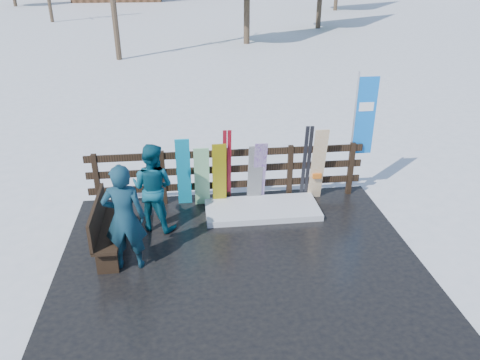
{
  "coord_description": "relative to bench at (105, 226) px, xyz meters",
  "views": [
    {
      "loc": [
        -0.76,
        -6.42,
        4.67
      ],
      "look_at": [
        0.12,
        1.0,
        1.1
      ],
      "focal_mm": 35.0,
      "sensor_mm": 36.0,
      "label": 1
    }
  ],
  "objects": [
    {
      "name": "snowboard_2",
      "position": [
        2.03,
        1.46,
        0.17
      ],
      "size": [
        0.28,
        0.17,
        1.37
      ],
      "primitive_type": "cube",
      "rotation": [
        0.11,
        0.0,
        0.0
      ],
      "color": "#FFE506",
      "rests_on": "deck"
    },
    {
      "name": "snowboard_1",
      "position": [
        1.69,
        1.46,
        0.14
      ],
      "size": [
        0.3,
        0.24,
        1.31
      ],
      "primitive_type": "cube",
      "rotation": [
        0.16,
        0.0,
        0.0
      ],
      "color": "white",
      "rests_on": "deck"
    },
    {
      "name": "person_back",
      "position": [
        0.78,
        0.75,
        0.32
      ],
      "size": [
        0.99,
        0.9,
        1.66
      ],
      "primitive_type": "imported",
      "rotation": [
        0.0,
        0.0,
        2.73
      ],
      "color": "#0E4E64",
      "rests_on": "deck"
    },
    {
      "name": "snowboard_5",
      "position": [
        4.03,
        1.46,
        0.28
      ],
      "size": [
        0.28,
        0.3,
        1.6
      ],
      "primitive_type": "cube",
      "rotation": [
        0.17,
        0.0,
        0.0
      ],
      "color": "white",
      "rests_on": "deck"
    },
    {
      "name": "deck",
      "position": [
        2.22,
        -0.52,
        -0.56
      ],
      "size": [
        6.0,
        5.0,
        0.08
      ],
      "primitive_type": "cube",
      "color": "black",
      "rests_on": "ground"
    },
    {
      "name": "ground",
      "position": [
        2.22,
        -0.52,
        -0.6
      ],
      "size": [
        700.0,
        700.0,
        0.0
      ],
      "primitive_type": "plane",
      "color": "white",
      "rests_on": "ground"
    },
    {
      "name": "fence",
      "position": [
        2.22,
        1.68,
        0.14
      ],
      "size": [
        5.6,
        0.1,
        1.15
      ],
      "color": "black",
      "rests_on": "deck"
    },
    {
      "name": "snowboard_0",
      "position": [
        1.33,
        1.46,
        0.26
      ],
      "size": [
        0.27,
        0.41,
        1.54
      ],
      "primitive_type": "cube",
      "rotation": [
        0.24,
        0.0,
        0.0
      ],
      "color": "#10A5CF",
      "rests_on": "deck"
    },
    {
      "name": "snowboard_4",
      "position": [
        2.75,
        1.46,
        0.14
      ],
      "size": [
        0.3,
        0.28,
        1.31
      ],
      "primitive_type": "cube",
      "rotation": [
        0.2,
        0.0,
        0.0
      ],
      "color": "black",
      "rests_on": "deck"
    },
    {
      "name": "rental_flag",
      "position": [
        4.96,
        1.73,
        1.09
      ],
      "size": [
        0.45,
        0.04,
        2.6
      ],
      "color": "silver",
      "rests_on": "deck"
    },
    {
      "name": "bench",
      "position": [
        0.0,
        0.0,
        0.0
      ],
      "size": [
        0.41,
        1.5,
        0.97
      ],
      "color": "black",
      "rests_on": "deck"
    },
    {
      "name": "snowboard_3",
      "position": [
        2.84,
        1.46,
        0.17
      ],
      "size": [
        0.25,
        0.36,
        1.38
      ],
      "primitive_type": "cube",
      "rotation": [
        0.24,
        0.0,
        0.0
      ],
      "color": "silver",
      "rests_on": "deck"
    },
    {
      "name": "ski_pair_a",
      "position": [
        2.19,
        1.53,
        0.3
      ],
      "size": [
        0.16,
        0.31,
        1.64
      ],
      "color": "maroon",
      "rests_on": "deck"
    },
    {
      "name": "snow_patch",
      "position": [
        2.85,
        1.08,
        -0.46
      ],
      "size": [
        2.24,
        1.0,
        0.12
      ],
      "primitive_type": "cube",
      "color": "white",
      "rests_on": "deck"
    },
    {
      "name": "ski_pair_b",
      "position": [
        3.81,
        1.53,
        0.3
      ],
      "size": [
        0.17,
        0.21,
        1.64
      ],
      "color": "black",
      "rests_on": "deck"
    },
    {
      "name": "person_front",
      "position": [
        0.4,
        -0.44,
        0.39
      ],
      "size": [
        0.67,
        0.45,
        1.81
      ],
      "primitive_type": "imported",
      "rotation": [
        0.0,
        0.0,
        3.11
      ],
      "color": "#13474F",
      "rests_on": "deck"
    }
  ]
}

